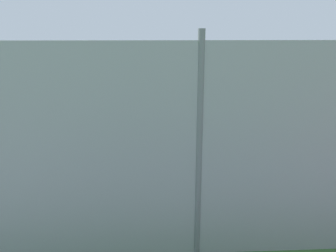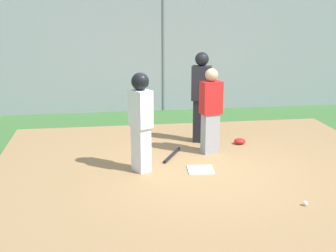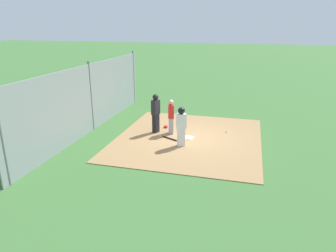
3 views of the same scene
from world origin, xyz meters
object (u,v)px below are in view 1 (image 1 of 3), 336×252
(home_plate, at_px, (174,150))
(runner, at_px, (211,117))
(baseball_bat, at_px, (191,158))
(catcher_mask, at_px, (133,167))
(catcher, at_px, (162,130))
(umpire, at_px, (164,133))
(baseball, at_px, (135,133))

(home_plate, relative_size, runner, 0.26)
(baseball_bat, bearing_deg, home_plate, 52.66)
(catcher_mask, bearing_deg, catcher, 31.83)
(catcher_mask, bearing_deg, umpire, -20.62)
(catcher, height_order, baseball, catcher)
(runner, bearing_deg, baseball, -67.61)
(home_plate, distance_m, umpire, 1.97)
(umpire, relative_size, baseball, 25.10)
(catcher_mask, bearing_deg, home_plate, 51.01)
(home_plate, xyz_separation_m, runner, (1.01, -0.13, 0.97))
(catcher, distance_m, catcher_mask, 1.18)
(runner, distance_m, baseball, 2.95)
(home_plate, relative_size, catcher_mask, 1.83)
(home_plate, xyz_separation_m, catcher_mask, (-1.12, -1.38, 0.05))
(umpire, xyz_separation_m, catcher_mask, (-0.76, 0.29, -0.93))
(umpire, bearing_deg, baseball, 33.37)
(baseball_bat, distance_m, catcher_mask, 1.61)
(home_plate, height_order, catcher, catcher)
(catcher, bearing_deg, catcher_mask, 108.97)
(runner, height_order, baseball, runner)
(catcher, bearing_deg, umpire, 168.94)
(home_plate, height_order, catcher_mask, catcher_mask)
(umpire, distance_m, runner, 2.06)
(umpire, relative_size, baseball_bat, 2.19)
(home_plate, bearing_deg, runner, -7.34)
(baseball_bat, xyz_separation_m, catcher_mask, (-1.50, -0.58, 0.03))
(baseball_bat, xyz_separation_m, baseball, (-1.55, 2.41, 0.01))
(home_plate, distance_m, baseball, 1.99)
(catcher, bearing_deg, baseball_bat, -93.45)
(catcher, relative_size, catcher_mask, 6.81)
(baseball, bearing_deg, home_plate, -53.83)
(runner, bearing_deg, home_plate, -36.47)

